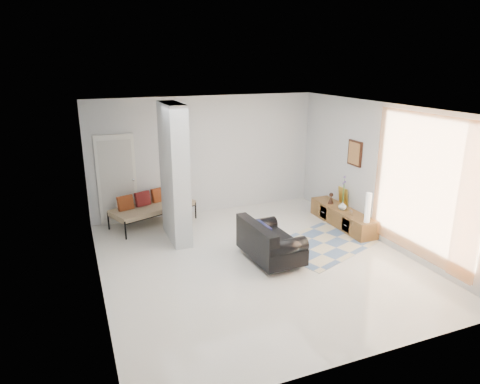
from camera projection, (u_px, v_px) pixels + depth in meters
name	position (u px, v px, depth m)	size (l,w,h in m)	color
floor	(256.00, 261.00, 7.96)	(6.00, 6.00, 0.00)	silver
ceiling	(258.00, 109.00, 7.14)	(6.00, 6.00, 0.00)	white
wall_back	(206.00, 155.00, 10.21)	(6.00, 6.00, 0.00)	silver
wall_front	(363.00, 259.00, 4.89)	(6.00, 6.00, 0.00)	silver
wall_left	(94.00, 208.00, 6.57)	(6.00, 6.00, 0.00)	silver
wall_right	(383.00, 174.00, 8.53)	(6.00, 6.00, 0.00)	silver
partition_column	(174.00, 173.00, 8.58)	(0.35, 1.20, 2.80)	silver
hallway_door	(117.00, 180.00, 9.54)	(0.85, 0.06, 2.04)	white
curtain	(423.00, 187.00, 7.46)	(2.55, 2.55, 0.00)	#FF9343
wall_art	(355.00, 153.00, 9.24)	(0.04, 0.45, 0.55)	#37190F
media_console	(342.00, 217.00, 9.60)	(0.45, 1.98, 0.80)	brown
loveseat	(268.00, 242.00, 7.87)	(0.87, 1.41, 0.76)	silver
daybed	(151.00, 207.00, 9.65)	(2.01, 1.40, 0.77)	black
area_rug	(324.00, 243.00, 8.71)	(2.22, 1.48, 0.01)	beige
cylinder_lamp	(368.00, 208.00, 8.68)	(0.11, 0.11, 0.62)	silver
bronze_figurine	(331.00, 198.00, 9.85)	(0.13, 0.13, 0.26)	#301D15
vase	(342.00, 206.00, 9.46)	(0.18, 0.18, 0.19)	silver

